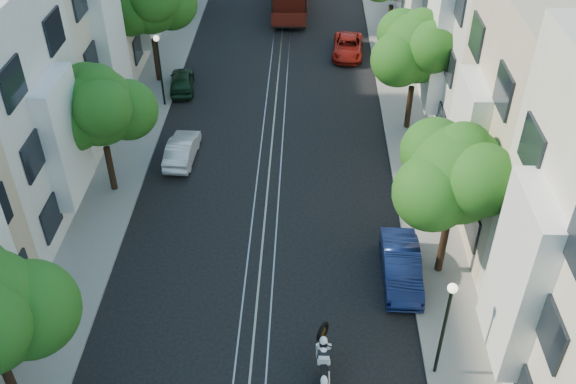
# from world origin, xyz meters

# --- Properties ---
(ground) EXTENTS (200.00, 200.00, 0.00)m
(ground) POSITION_xyz_m (0.00, 28.00, 0.00)
(ground) COLOR black
(ground) RESTS_ON ground
(sidewalk_east) EXTENTS (2.50, 80.00, 0.12)m
(sidewalk_east) POSITION_xyz_m (7.25, 28.00, 0.06)
(sidewalk_east) COLOR gray
(sidewalk_east) RESTS_ON ground
(sidewalk_west) EXTENTS (2.50, 80.00, 0.12)m
(sidewalk_west) POSITION_xyz_m (-7.25, 28.00, 0.06)
(sidewalk_west) COLOR gray
(sidewalk_west) RESTS_ON ground
(rail_left) EXTENTS (0.06, 80.00, 0.02)m
(rail_left) POSITION_xyz_m (-0.55, 28.00, 0.01)
(rail_left) COLOR gray
(rail_left) RESTS_ON ground
(rail_slot) EXTENTS (0.06, 80.00, 0.02)m
(rail_slot) POSITION_xyz_m (0.00, 28.00, 0.01)
(rail_slot) COLOR gray
(rail_slot) RESTS_ON ground
(rail_right) EXTENTS (0.06, 80.00, 0.02)m
(rail_right) POSITION_xyz_m (0.55, 28.00, 0.01)
(rail_right) COLOR gray
(rail_right) RESTS_ON ground
(lane_line) EXTENTS (0.08, 80.00, 0.01)m
(lane_line) POSITION_xyz_m (0.00, 28.00, 0.00)
(lane_line) COLOR tan
(lane_line) RESTS_ON ground
(tree_e_b) EXTENTS (4.93, 4.08, 6.68)m
(tree_e_b) POSITION_xyz_m (7.26, 8.98, 4.73)
(tree_e_b) COLOR black
(tree_e_b) RESTS_ON ground
(tree_e_c) EXTENTS (4.84, 3.99, 6.52)m
(tree_e_c) POSITION_xyz_m (7.26, 19.98, 4.60)
(tree_e_c) COLOR black
(tree_e_c) RESTS_ON ground
(tree_w_b) EXTENTS (4.72, 3.87, 6.27)m
(tree_w_b) POSITION_xyz_m (-7.14, 13.98, 4.40)
(tree_w_b) COLOR black
(tree_w_b) RESTS_ON ground
(tree_w_c) EXTENTS (5.13, 4.28, 7.09)m
(tree_w_c) POSITION_xyz_m (-7.14, 24.98, 5.07)
(tree_w_c) COLOR black
(tree_w_c) RESTS_ON ground
(lamp_east) EXTENTS (0.32, 0.32, 4.16)m
(lamp_east) POSITION_xyz_m (6.30, 4.00, 2.85)
(lamp_east) COLOR black
(lamp_east) RESTS_ON ground
(lamp_west) EXTENTS (0.32, 0.32, 4.16)m
(lamp_west) POSITION_xyz_m (-6.30, 22.00, 2.85)
(lamp_west) COLOR black
(lamp_west) RESTS_ON ground
(sportbike_rider) EXTENTS (0.51, 2.12, 1.54)m
(sportbike_rider) POSITION_xyz_m (2.47, 3.97, 0.87)
(sportbike_rider) COLOR black
(sportbike_rider) RESTS_ON ground
(parked_car_e_mid) EXTENTS (1.47, 4.11, 1.35)m
(parked_car_e_mid) POSITION_xyz_m (5.60, 8.54, 0.67)
(parked_car_e_mid) COLOR #0C173E
(parked_car_e_mid) RESTS_ON ground
(parked_car_e_far) EXTENTS (2.24, 4.28, 1.15)m
(parked_car_e_far) POSITION_xyz_m (4.40, 29.06, 0.57)
(parked_car_e_far) COLOR maroon
(parked_car_e_far) RESTS_ON ground
(parked_car_w_mid) EXTENTS (1.41, 3.63, 1.18)m
(parked_car_w_mid) POSITION_xyz_m (-4.40, 16.69, 0.59)
(parked_car_w_mid) COLOR silver
(parked_car_w_mid) RESTS_ON ground
(parked_car_w_far) EXTENTS (1.81, 3.57, 1.17)m
(parked_car_w_far) POSITION_xyz_m (-5.60, 23.99, 0.58)
(parked_car_w_far) COLOR black
(parked_car_w_far) RESTS_ON ground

